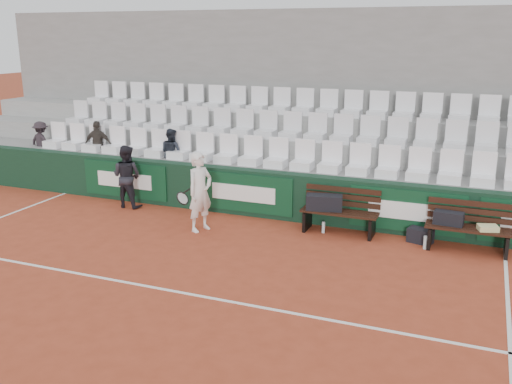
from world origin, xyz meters
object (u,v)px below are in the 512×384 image
bench_right (468,239)px  sports_bag_left (324,202)px  water_bottle_far (425,243)px  spectator_c (171,133)px  sports_bag_right (449,218)px  water_bottle_near (323,227)px  spectator_a (40,125)px  sports_bag_ground (420,236)px  spectator_b (97,127)px  tennis_player (200,192)px  ball_kid (127,176)px  bench_left (339,222)px

bench_right → sports_bag_left: size_ratio=2.13×
water_bottle_far → spectator_c: (-5.96, 1.23, 1.44)m
bench_right → sports_bag_right: size_ratio=2.88×
water_bottle_near → spectator_c: bearing=165.1°
spectator_a → sports_bag_right: bearing=-179.2°
sports_bag_ground → spectator_b: spectator_b is taller
tennis_player → sports_bag_ground: bearing=12.3°
water_bottle_near → spectator_a: bearing=172.3°
bench_right → tennis_player: bearing=-171.2°
sports_bag_right → ball_kid: ball_kid is taller
bench_left → bench_right: same height
tennis_player → spectator_c: size_ratio=1.40×
sports_bag_left → spectator_b: (-6.05, 0.98, 1.00)m
sports_bag_left → spectator_b: 6.21m
water_bottle_far → bench_right: bearing=14.4°
bench_left → sports_bag_left: sports_bag_left is taller
bench_left → tennis_player: (-2.61, -0.85, 0.57)m
sports_bag_right → spectator_c: 6.47m
spectator_a → spectator_b: (1.78, 0.00, 0.06)m
sports_bag_right → tennis_player: bearing=-170.1°
bench_left → water_bottle_near: (-0.29, -0.10, -0.11)m
bench_left → water_bottle_near: bearing=-161.1°
sports_bag_ground → water_bottle_near: bearing=-175.1°
water_bottle_near → spectator_b: spectator_b is taller
bench_left → spectator_b: spectator_b is taller
spectator_a → spectator_c: bearing=-173.5°
sports_bag_ground → ball_kid: ball_kid is taller
sports_bag_right → water_bottle_far: sports_bag_right is taller
sports_bag_right → spectator_b: size_ratio=0.44×
water_bottle_near → tennis_player: tennis_player is taller
ball_kid → spectator_b: 1.99m
spectator_c → sports_bag_right: bearing=-172.0°
water_bottle_near → spectator_b: bearing=170.0°
sports_bag_right → spectator_b: (-8.38, 1.01, 1.03)m
tennis_player → spectator_a: size_ratio=1.47×
water_bottle_far → spectator_c: 6.26m
tennis_player → ball_kid: (-2.27, 0.82, -0.08)m
sports_bag_left → ball_kid: ball_kid is taller
spectator_b → sports_bag_right: bearing=158.6°
water_bottle_near → sports_bag_left: bearing=104.0°
water_bottle_near → spectator_c: (-4.00, 1.07, 1.45)m
bench_left → spectator_b: (-6.36, 0.97, 1.37)m
water_bottle_far → tennis_player: size_ratio=0.16×
bench_right → tennis_player: 5.09m
water_bottle_far → spectator_a: bearing=172.9°
spectator_c → spectator_b: bearing=17.1°
spectator_a → bench_right: bearing=-179.1°
ball_kid → sports_bag_right: bearing=179.4°
sports_bag_left → spectator_a: spectator_a is taller
tennis_player → spectator_c: (-1.68, 1.82, 0.77)m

